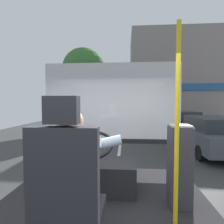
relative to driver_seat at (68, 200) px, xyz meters
The scene contains 11 objects.
ground 9.38m from the driver_seat, 89.07° to the left, with size 18.00×44.00×0.06m.
driver_seat is the anchor object (origin of this frame).
bus_driver 0.21m from the driver_seat, 90.00° to the left, with size 0.77×0.58×0.78m.
steering_console 1.24m from the driver_seat, 90.00° to the left, with size 1.10×1.00×0.87m.
handrail_pole 1.18m from the driver_seat, 31.77° to the left, with size 0.04×0.04×2.01m.
fare_box 1.38m from the driver_seat, 40.88° to the left, with size 0.25×0.25×0.97m.
windshield_panel 2.17m from the driver_seat, 85.91° to the left, with size 2.50×0.08×1.48m.
street_tree 13.08m from the driver_seat, 102.55° to the left, with size 3.22×3.22×6.10m.
shop_building 19.29m from the driver_seat, 72.06° to the left, with size 9.89×5.59×8.84m.
parked_car_charcoal 7.59m from the driver_seat, 58.84° to the left, with size 2.00×4.31×1.44m.
parked_car_black 12.25m from the driver_seat, 69.33° to the left, with size 1.91×3.96×1.42m.
Camera 1 is at (0.26, -1.72, 2.03)m, focal length 29.14 mm.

